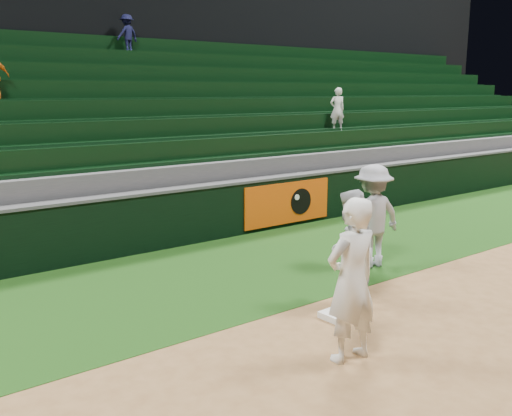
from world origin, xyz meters
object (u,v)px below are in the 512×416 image
(first_baseman, at_px, (352,280))
(baserunner, at_px, (349,249))
(base_coach, at_px, (372,216))
(first_base, at_px, (337,315))

(first_baseman, relative_size, baserunner, 1.13)
(baserunner, bearing_deg, first_baseman, 21.51)
(baserunner, bearing_deg, base_coach, -170.72)
(first_baseman, height_order, base_coach, first_baseman)
(first_baseman, xyz_separation_m, baserunner, (1.32, 1.28, -0.12))
(first_baseman, bearing_deg, base_coach, -139.18)
(first_base, xyz_separation_m, first_baseman, (-0.81, -1.00, 0.97))
(base_coach, bearing_deg, baserunner, 39.21)
(first_base, distance_m, first_baseman, 1.61)
(first_baseman, xyz_separation_m, base_coach, (3.10, 2.40, -0.05))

